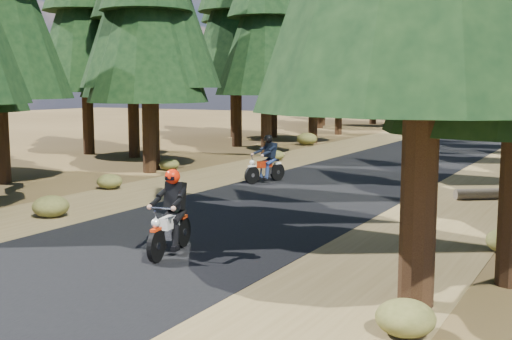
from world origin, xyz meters
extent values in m
plane|color=#423117|center=(0.00, 0.00, 0.00)|extent=(120.00, 120.00, 0.00)
cube|color=black|center=(0.00, 5.00, 0.01)|extent=(6.00, 100.00, 0.01)
cube|color=brown|center=(-4.60, 5.00, 0.00)|extent=(3.20, 100.00, 0.01)
cube|color=brown|center=(4.60, 5.00, 0.00)|extent=(3.20, 100.00, 0.01)
cylinder|color=black|center=(5.66, -3.70, 2.92)|extent=(0.53, 0.53, 5.85)
cylinder|color=black|center=(-7.26, 6.17, 2.67)|extent=(0.51, 0.51, 5.34)
cone|color=black|center=(-7.26, 6.17, 6.01)|extent=(4.54, 4.54, 6.68)
cylinder|color=black|center=(-7.70, 6.96, 3.21)|extent=(0.56, 0.56, 6.43)
cylinder|color=black|center=(-11.13, 9.93, 2.78)|extent=(0.52, 0.52, 5.56)
cone|color=black|center=(-11.13, 9.93, 6.26)|extent=(4.73, 4.73, 6.95)
cylinder|color=black|center=(-6.35, 13.89, 2.86)|extent=(0.53, 0.53, 5.72)
cone|color=black|center=(-6.35, 13.89, 6.43)|extent=(4.86, 4.86, 7.15)
cylinder|color=black|center=(-9.76, 16.85, 3.18)|extent=(0.55, 0.55, 6.37)
cone|color=black|center=(-9.76, 16.85, 7.16)|extent=(5.41, 5.41, 7.96)
cylinder|color=black|center=(-7.00, 20.76, 2.82)|extent=(0.53, 0.53, 5.64)
cone|color=black|center=(-7.00, 20.76, 6.34)|extent=(4.79, 4.79, 7.05)
cylinder|color=black|center=(-10.86, 23.22, 2.72)|extent=(0.52, 0.52, 5.45)
cone|color=black|center=(-10.86, 23.22, 6.13)|extent=(4.63, 4.63, 6.81)
cone|color=black|center=(-10.86, 23.22, 8.58)|extent=(3.54, 3.54, 4.90)
cylinder|color=black|center=(-8.12, 27.46, 2.21)|extent=(0.48, 0.48, 4.42)
cone|color=black|center=(-8.12, 27.46, 4.97)|extent=(3.76, 3.76, 5.52)
cone|color=black|center=(-8.12, 27.46, 6.96)|extent=(2.87, 2.87, 3.98)
cylinder|color=black|center=(-11.79, 32.77, 2.37)|extent=(0.49, 0.49, 4.75)
cone|color=black|center=(-11.79, 32.77, 5.34)|extent=(4.04, 4.04, 5.93)
cone|color=black|center=(-11.79, 32.77, 7.48)|extent=(3.09, 3.09, 4.27)
cone|color=black|center=(-11.79, 32.77, 9.61)|extent=(2.14, 2.14, 3.56)
cylinder|color=black|center=(-14.00, 10.00, 3.00)|extent=(0.54, 0.54, 6.00)
cone|color=black|center=(-14.00, 10.00, 6.75)|extent=(5.10, 5.10, 7.50)
cylinder|color=black|center=(-13.00, 22.00, 3.20)|extent=(0.56, 0.56, 6.40)
cone|color=black|center=(-13.00, 22.00, 7.20)|extent=(5.44, 5.44, 8.00)
cylinder|color=black|center=(-7.00, 37.00, 3.20)|extent=(0.56, 0.56, 6.40)
cone|color=black|center=(-7.00, 37.00, 7.20)|extent=(5.44, 5.44, 8.00)
cylinder|color=black|center=(-10.00, 40.00, 3.40)|extent=(0.57, 0.57, 6.80)
cone|color=black|center=(-10.00, 40.00, 7.65)|extent=(5.78, 5.78, 8.50)
cylinder|color=black|center=(-4.00, 43.00, 3.00)|extent=(0.54, 0.54, 6.00)
cone|color=black|center=(-4.00, 43.00, 6.75)|extent=(5.10, 5.10, 7.50)
cone|color=black|center=(-4.00, 43.00, 9.45)|extent=(3.90, 3.90, 5.40)
cylinder|color=black|center=(0.00, 46.00, 3.40)|extent=(0.57, 0.57, 6.80)
cone|color=black|center=(0.00, 46.00, 7.65)|extent=(5.78, 5.78, 8.50)
cylinder|color=black|center=(-13.00, 36.00, 2.80)|extent=(0.52, 0.52, 5.60)
cone|color=black|center=(-13.00, 36.00, 6.30)|extent=(4.76, 4.76, 7.00)
cone|color=black|center=(-13.00, 36.00, 8.82)|extent=(3.64, 3.64, 5.04)
ellipsoid|color=#474C1E|center=(-6.98, 7.04, 0.23)|extent=(0.78, 0.78, 0.47)
ellipsoid|color=#474C1E|center=(-4.16, -1.67, 0.27)|extent=(0.91, 0.91, 0.55)
ellipsoid|color=#474C1E|center=(-4.87, 12.05, 0.22)|extent=(0.74, 0.74, 0.44)
ellipsoid|color=#474C1E|center=(-6.77, 19.44, 0.34)|extent=(1.15, 1.15, 0.69)
ellipsoid|color=#474C1E|center=(5.86, -4.92, 0.24)|extent=(0.80, 0.80, 0.48)
ellipsoid|color=#474C1E|center=(-5.89, 2.42, 0.24)|extent=(0.81, 0.81, 0.48)
ellipsoid|color=#474C1E|center=(6.43, 0.18, 0.25)|extent=(0.84, 0.84, 0.51)
cube|color=black|center=(0.66, -3.13, 1.13)|extent=(0.41, 0.30, 0.54)
sphere|color=red|center=(0.66, -3.13, 1.53)|extent=(0.36, 0.36, 0.30)
cube|color=black|center=(-2.19, 6.04, 1.10)|extent=(0.42, 0.33, 0.53)
sphere|color=black|center=(-2.19, 6.04, 1.49)|extent=(0.37, 0.37, 0.29)
camera|label=1|loc=(8.10, -13.01, 3.30)|focal=45.00mm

